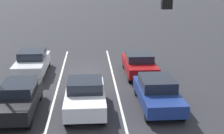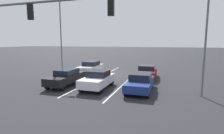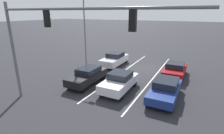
{
  "view_description": "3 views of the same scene",
  "coord_description": "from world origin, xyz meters",
  "views": [
    {
      "loc": [
        -0.23,
        20.45,
        6.34
      ],
      "look_at": [
        -1.35,
        5.05,
        1.78
      ],
      "focal_mm": 50.0,
      "sensor_mm": 36.0,
      "label": 1
    },
    {
      "loc": [
        -5.65,
        19.98,
        3.95
      ],
      "look_at": [
        -0.71,
        4.79,
        1.66
      ],
      "focal_mm": 28.0,
      "sensor_mm": 36.0,
      "label": 2
    },
    {
      "loc": [
        -5.51,
        18.42,
        6.18
      ],
      "look_at": [
        1.44,
        5.05,
        1.44
      ],
      "focal_mm": 28.0,
      "sensor_mm": 36.0,
      "label": 3
    }
  ],
  "objects": [
    {
      "name": "ground_plane",
      "position": [
        0.0,
        0.0,
        0.0
      ],
      "size": [
        240.0,
        240.0,
        0.0
      ],
      "primitive_type": "plane",
      "color": "#28282D"
    },
    {
      "name": "lane_stripe_left_divider",
      "position": [
        -1.71,
        1.93,
        0.01
      ],
      "size": [
        0.12,
        15.85,
        0.01
      ],
      "primitive_type": "cube",
      "color": "silver",
      "rests_on": "ground_plane"
    },
    {
      "name": "lane_stripe_center_divider",
      "position": [
        1.71,
        1.93,
        0.01
      ],
      "size": [
        0.12,
        15.85,
        0.01
      ],
      "primitive_type": "cube",
      "color": "silver",
      "rests_on": "ground_plane"
    },
    {
      "name": "car_black_rightlane_front",
      "position": [
        3.19,
        6.42,
        0.78
      ],
      "size": [
        1.71,
        4.43,
        1.48
      ],
      "color": "black",
      "rests_on": "ground_plane"
    },
    {
      "name": "car_white_midlane_front",
      "position": [
        0.04,
        6.44,
        0.79
      ],
      "size": [
        1.87,
        4.1,
        1.54
      ],
      "color": "silver",
      "rests_on": "ground_plane"
    },
    {
      "name": "car_navy_leftlane_front",
      "position": [
        -3.55,
        6.12,
        0.75
      ],
      "size": [
        1.85,
        4.43,
        1.44
      ],
      "color": "navy",
      "rests_on": "ground_plane"
    },
    {
      "name": "car_maroon_leftlane_second",
      "position": [
        -3.46,
        0.9,
        0.74
      ],
      "size": [
        1.87,
        4.31,
        1.44
      ],
      "color": "maroon",
      "rests_on": "ground_plane"
    },
    {
      "name": "car_silver_rightlane_second",
      "position": [
        3.6,
        0.21,
        0.78
      ],
      "size": [
        1.86,
        4.53,
        1.55
      ],
      "color": "silver",
      "rests_on": "ground_plane"
    },
    {
      "name": "traffic_signal_gantry",
      "position": [
        2.59,
        10.84,
        5.05
      ],
      "size": [
        12.32,
        0.37,
        6.83
      ],
      "color": "slate",
      "rests_on": "ground_plane"
    },
    {
      "name": "street_lamp_right_shoulder",
      "position": [
        6.53,
        1.73,
        5.26
      ],
      "size": [
        1.93,
        0.24,
        9.27
      ],
      "color": "slate",
      "rests_on": "ground_plane"
    }
  ]
}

